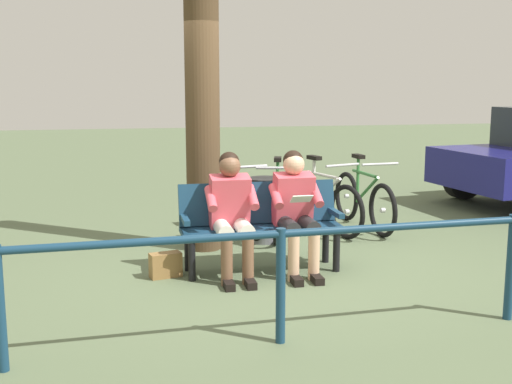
# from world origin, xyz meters

# --- Properties ---
(ground_plane) EXTENTS (40.00, 40.00, 0.00)m
(ground_plane) POSITION_xyz_m (0.00, 0.00, 0.00)
(ground_plane) COLOR #566647
(bench) EXTENTS (1.61, 0.50, 0.87)m
(bench) POSITION_xyz_m (0.12, -0.04, 0.51)
(bench) COLOR navy
(bench) RESTS_ON ground
(person_reading) EXTENTS (0.49, 0.77, 1.20)m
(person_reading) POSITION_xyz_m (-0.20, 0.12, 0.66)
(person_reading) COLOR #D84C59
(person_reading) RESTS_ON ground
(person_companion) EXTENTS (0.49, 0.77, 1.20)m
(person_companion) POSITION_xyz_m (0.44, 0.13, 0.66)
(person_companion) COLOR #D84C59
(person_companion) RESTS_ON ground
(handbag) EXTENTS (0.32, 0.21, 0.24)m
(handbag) POSITION_xyz_m (1.07, 0.06, 0.12)
(handbag) COLOR olive
(handbag) RESTS_ON ground
(tree_trunk) EXTENTS (0.38, 0.38, 3.67)m
(tree_trunk) POSITION_xyz_m (0.57, -0.96, 1.84)
(tree_trunk) COLOR #4C3823
(tree_trunk) RESTS_ON ground
(litter_bin) EXTENTS (0.41, 0.41, 0.76)m
(litter_bin) POSITION_xyz_m (-0.17, -1.14, 0.38)
(litter_bin) COLOR slate
(litter_bin) RESTS_ON ground
(bicycle_blue) EXTENTS (0.48, 1.68, 0.94)m
(bicycle_blue) POSITION_xyz_m (-1.56, -1.57, 0.36)
(bicycle_blue) COLOR black
(bicycle_blue) RESTS_ON ground
(bicycle_red) EXTENTS (0.65, 1.61, 0.94)m
(bicycle_red) POSITION_xyz_m (-0.99, -1.54, 0.36)
(bicycle_red) COLOR black
(bicycle_red) RESTS_ON ground
(bicycle_orange) EXTENTS (0.58, 1.64, 0.94)m
(bicycle_orange) POSITION_xyz_m (-0.40, -1.47, 0.36)
(bicycle_orange) COLOR black
(bicycle_orange) RESTS_ON ground
(bicycle_silver) EXTENTS (0.55, 1.65, 0.94)m
(bicycle_silver) POSITION_xyz_m (0.10, -1.64, 0.36)
(bicycle_silver) COLOR black
(bicycle_silver) RESTS_ON ground
(railing_fence) EXTENTS (3.84, 0.26, 0.85)m
(railing_fence) POSITION_xyz_m (0.36, 1.82, 0.61)
(railing_fence) COLOR navy
(railing_fence) RESTS_ON ground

